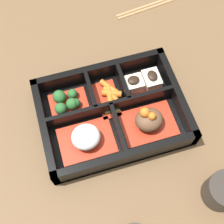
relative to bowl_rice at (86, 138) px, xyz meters
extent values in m
plane|color=brown|center=(-0.07, -0.04, -0.03)|extent=(3.00, 3.00, 0.00)
cube|color=black|center=(-0.07, -0.04, -0.02)|extent=(0.29, 0.22, 0.01)
cube|color=black|center=(-0.07, -0.14, 0.00)|extent=(0.29, 0.01, 0.05)
cube|color=black|center=(-0.07, 0.06, 0.00)|extent=(0.29, 0.01, 0.05)
cube|color=black|center=(-0.20, -0.04, 0.00)|extent=(0.01, 0.22, 0.05)
cube|color=black|center=(0.07, -0.04, 0.00)|extent=(0.01, 0.22, 0.05)
cube|color=black|center=(-0.07, -0.05, 0.00)|extent=(0.26, 0.01, 0.05)
cube|color=black|center=(-0.10, -0.09, 0.00)|extent=(0.01, 0.08, 0.05)
cube|color=black|center=(-0.03, -0.09, 0.00)|extent=(0.01, 0.08, 0.05)
cube|color=black|center=(-0.07, 0.00, 0.00)|extent=(0.01, 0.10, 0.05)
cube|color=#B22D19|center=(-0.13, 0.00, -0.02)|extent=(0.11, 0.08, 0.01)
ellipsoid|color=brown|center=(-0.13, 0.00, 0.00)|extent=(0.06, 0.05, 0.04)
sphere|color=#D1661E|center=(-0.13, 0.00, 0.03)|extent=(0.02, 0.02, 0.02)
sphere|color=#D1661E|center=(-0.12, -0.01, 0.03)|extent=(0.02, 0.02, 0.02)
cube|color=#B22D19|center=(0.00, 0.00, -0.02)|extent=(0.11, 0.08, 0.01)
ellipsoid|color=silver|center=(0.00, 0.00, 0.01)|extent=(0.06, 0.05, 0.04)
cube|color=#B22D19|center=(-0.15, -0.09, -0.02)|extent=(0.07, 0.06, 0.01)
cube|color=beige|center=(-0.17, -0.09, 0.00)|extent=(0.03, 0.04, 0.02)
ellipsoid|color=black|center=(-0.17, -0.09, 0.01)|extent=(0.02, 0.03, 0.01)
cube|color=beige|center=(-0.13, -0.09, 0.00)|extent=(0.04, 0.04, 0.02)
ellipsoid|color=black|center=(-0.13, -0.09, 0.01)|extent=(0.03, 0.02, 0.01)
cube|color=#B22D19|center=(-0.07, -0.09, -0.02)|extent=(0.05, 0.06, 0.01)
cylinder|color=#D1661E|center=(-0.08, -0.08, -0.01)|extent=(0.04, 0.03, 0.01)
cylinder|color=#D1661E|center=(-0.08, -0.10, -0.01)|extent=(0.04, 0.04, 0.01)
cylinder|color=#D1661E|center=(-0.07, -0.08, -0.01)|extent=(0.03, 0.04, 0.01)
cylinder|color=#D1661E|center=(-0.07, -0.08, -0.01)|extent=(0.02, 0.05, 0.01)
cube|color=#B22D19|center=(0.02, -0.09, -0.02)|extent=(0.08, 0.06, 0.01)
sphere|color=#265B28|center=(0.03, -0.08, 0.00)|extent=(0.03, 0.03, 0.03)
sphere|color=#265B28|center=(0.03, -0.10, 0.00)|extent=(0.03, 0.03, 0.03)
sphere|color=#265B28|center=(0.01, -0.08, 0.00)|extent=(0.03, 0.03, 0.03)
sphere|color=#265B28|center=(0.00, -0.11, 0.00)|extent=(0.02, 0.02, 0.02)
sphere|color=#265B28|center=(0.00, -0.08, 0.00)|extent=(0.02, 0.02, 0.02)
cube|color=#B22D19|center=(-0.06, -0.05, -0.02)|extent=(0.04, 0.04, 0.01)
cylinder|color=#75A84C|center=(-0.07, -0.06, -0.01)|extent=(0.02, 0.02, 0.00)
cylinder|color=#75A84C|center=(-0.07, -0.05, -0.01)|extent=(0.02, 0.02, 0.00)
cylinder|color=#75A84C|center=(-0.06, -0.05, -0.01)|extent=(0.02, 0.02, 0.01)
cylinder|color=#2D2823|center=(-0.21, 0.17, 0.00)|extent=(0.07, 0.07, 0.06)
cylinder|color=#A87F51|center=(-0.26, -0.31, -0.02)|extent=(0.22, 0.03, 0.01)
cylinder|color=#A87F51|center=(-0.26, -0.32, -0.02)|extent=(0.22, 0.03, 0.01)
camera|label=1|loc=(0.01, 0.22, 0.57)|focal=50.00mm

